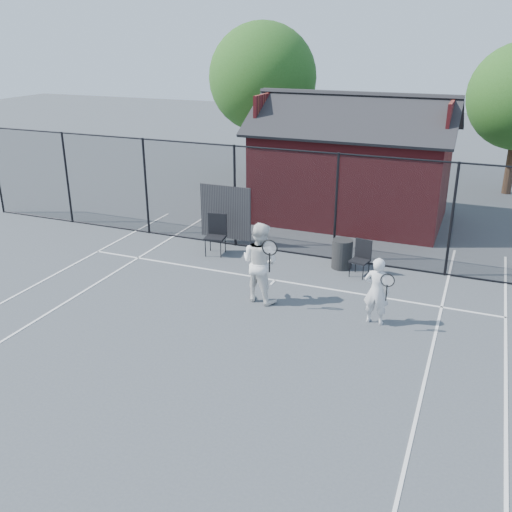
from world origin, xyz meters
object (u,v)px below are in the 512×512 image
at_px(player_front, 377,291).
at_px(chair_left, 215,236).
at_px(clubhouse, 352,172).
at_px(player_back, 260,262).
at_px(chair_right, 360,259).
at_px(waste_bin, 342,254).

relative_size(player_front, chair_left, 1.35).
relative_size(clubhouse, player_back, 3.40).
distance_m(chair_right, waste_bin, 0.69).
xyz_separation_m(clubhouse, chair_right, (1.43, -4.90, -1.14)).
xyz_separation_m(chair_left, waste_bin, (3.59, 0.39, -0.17)).
distance_m(chair_left, chair_right, 4.15).
bearing_deg(clubhouse, chair_right, -73.77).
bearing_deg(player_front, chair_right, 109.92).
height_order(chair_right, waste_bin, chair_right).
relative_size(chair_left, chair_right, 1.21).
xyz_separation_m(player_front, player_back, (-2.75, 0.14, 0.20)).
distance_m(player_back, waste_bin, 3.03).
distance_m(player_front, chair_left, 5.59).
height_order(clubhouse, waste_bin, clubhouse).
relative_size(player_back, chair_right, 2.04).
bearing_deg(clubhouse, player_back, -93.51).
distance_m(player_front, waste_bin, 3.19).
xyz_separation_m(clubhouse, player_back, (-0.44, -7.19, -0.65)).
height_order(chair_left, waste_bin, chair_left).
relative_size(clubhouse, player_front, 4.28).
distance_m(clubhouse, player_front, 7.73).
bearing_deg(waste_bin, chair_left, -173.85).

